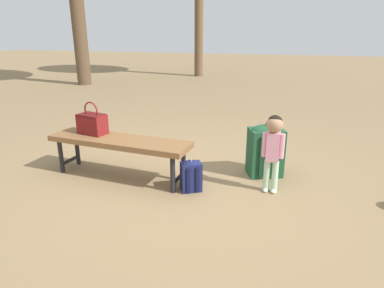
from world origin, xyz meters
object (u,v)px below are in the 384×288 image
park_bench (119,144)px  backpack_large (265,149)px  child_standing (273,142)px  backpack_small (191,175)px  handbag (92,123)px

park_bench → backpack_large: backpack_large is taller
park_bench → child_standing: 1.64m
backpack_large → backpack_small: size_ratio=1.79×
handbag → backpack_small: (1.21, -0.22, -0.40)m
backpack_large → backpack_small: backpack_large is taller
backpack_large → handbag: bearing=-168.4°
backpack_large → backpack_small: (-0.70, -0.61, -0.14)m
handbag → backpack_small: size_ratio=1.07×
park_bench → child_standing: size_ratio=2.04×
park_bench → backpack_large: bearing=17.6°
backpack_small → handbag: bearing=169.9°
handbag → child_standing: handbag is taller
park_bench → backpack_large: (1.54, 0.49, -0.09)m
child_standing → backpack_large: size_ratio=1.30×
handbag → child_standing: size_ratio=0.46×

